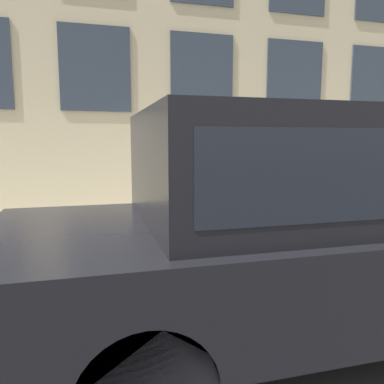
% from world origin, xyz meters
% --- Properties ---
extents(ground_plane, '(80.00, 80.00, 0.00)m').
position_xyz_m(ground_plane, '(0.00, 0.00, 0.00)').
color(ground_plane, '#38383A').
extents(sidewalk, '(3.17, 60.00, 0.12)m').
position_xyz_m(sidewalk, '(1.59, 0.00, 0.06)').
color(sidewalk, '#B2ADA3').
rests_on(sidewalk, ground_plane).
extents(building_facade, '(0.33, 40.00, 8.11)m').
position_xyz_m(building_facade, '(3.32, 0.00, 4.06)').
color(building_facade, '#C6B793').
rests_on(building_facade, ground_plane).
extents(fire_hydrant, '(0.37, 0.48, 0.84)m').
position_xyz_m(fire_hydrant, '(0.68, 0.60, 0.56)').
color(fire_hydrant, red).
rests_on(fire_hydrant, sidewalk).
extents(person, '(0.27, 0.18, 1.10)m').
position_xyz_m(person, '(1.17, 1.01, 0.79)').
color(person, '#726651').
rests_on(person, sidewalk).
extents(parked_truck_charcoal_near, '(1.91, 5.11, 1.81)m').
position_xyz_m(parked_truck_charcoal_near, '(-1.35, 0.24, 1.04)').
color(parked_truck_charcoal_near, black).
rests_on(parked_truck_charcoal_near, ground_plane).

